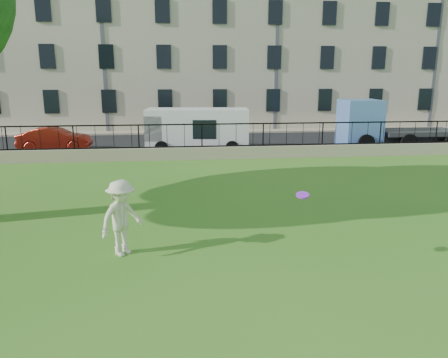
{
  "coord_description": "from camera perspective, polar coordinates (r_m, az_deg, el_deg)",
  "views": [
    {
      "loc": [
        -1.23,
        -8.89,
        4.03
      ],
      "look_at": [
        0.13,
        3.5,
        1.03
      ],
      "focal_mm": 35.0,
      "sensor_mm": 36.0,
      "label": 1
    }
  ],
  "objects": [
    {
      "name": "ground",
      "position": [
        9.84,
        1.48,
        -10.65
      ],
      "size": [
        120.0,
        120.0,
        0.0
      ],
      "primitive_type": "plane",
      "color": "#32751C",
      "rests_on": "ground"
    },
    {
      "name": "retaining_wall",
      "position": [
        21.25,
        -2.88,
        3.4
      ],
      "size": [
        50.0,
        0.4,
        0.6
      ],
      "primitive_type": "cube",
      "color": "tan",
      "rests_on": "ground"
    },
    {
      "name": "iron_railing",
      "position": [
        21.12,
        -2.91,
        5.68
      ],
      "size": [
        50.0,
        0.05,
        1.13
      ],
      "color": "black",
      "rests_on": "retaining_wall"
    },
    {
      "name": "street",
      "position": [
        25.93,
        -3.51,
        4.57
      ],
      "size": [
        60.0,
        9.0,
        0.01
      ],
      "primitive_type": "cube",
      "color": "black",
      "rests_on": "ground"
    },
    {
      "name": "sidewalk",
      "position": [
        31.07,
        -4.0,
        6.15
      ],
      "size": [
        60.0,
        1.4,
        0.12
      ],
      "primitive_type": "cube",
      "color": "tan",
      "rests_on": "ground"
    },
    {
      "name": "building_row",
      "position": [
        36.59,
        -4.58,
        18.01
      ],
      "size": [
        56.4,
        10.4,
        13.8
      ],
      "color": "beige",
      "rests_on": "ground"
    },
    {
      "name": "man",
      "position": [
        10.13,
        -13.21,
        -4.97
      ],
      "size": [
        1.25,
        1.27,
        1.75
      ],
      "primitive_type": "imported",
      "rotation": [
        0.0,
        0.0,
        0.8
      ],
      "color": "beige",
      "rests_on": "ground"
    },
    {
      "name": "frisbee",
      "position": [
        9.03,
        10.23,
        -2.07
      ],
      "size": [
        0.34,
        0.33,
        0.12
      ],
      "primitive_type": "cylinder",
      "rotation": [
        0.21,
        -0.14,
        0.26
      ],
      "color": "#9928E6"
    },
    {
      "name": "red_sedan",
      "position": [
        25.38,
        -21.22,
        4.89
      ],
      "size": [
        3.78,
        1.35,
        1.24
      ],
      "primitive_type": "imported",
      "rotation": [
        0.0,
        0.0,
        1.56
      ],
      "color": "maroon",
      "rests_on": "street"
    },
    {
      "name": "white_van",
      "position": [
        23.5,
        -3.48,
        6.4
      ],
      "size": [
        5.53,
        2.59,
        2.25
      ],
      "primitive_type": "cube",
      "rotation": [
        0.0,
        0.0,
        -0.1
      ],
      "color": "silver",
      "rests_on": "street"
    },
    {
      "name": "blue_truck",
      "position": [
        26.5,
        21.69,
        6.74
      ],
      "size": [
        6.42,
        2.45,
        2.67
      ],
      "primitive_type": "cube",
      "rotation": [
        0.0,
        0.0,
        -0.03
      ],
      "color": "#537CC3",
      "rests_on": "street"
    }
  ]
}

